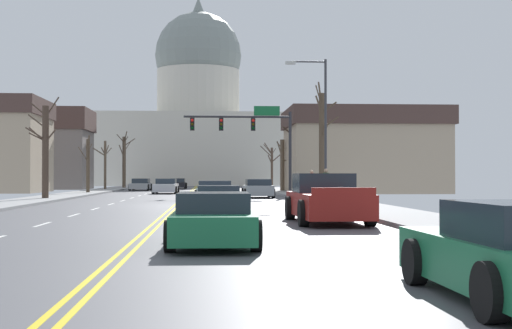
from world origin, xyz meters
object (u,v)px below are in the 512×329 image
at_px(street_lamp_right, 320,116).
at_px(sedan_near_05, 214,220).
at_px(sedan_near_03, 218,200).
at_px(bicycle_parked, 336,194).
at_px(sedan_oncoming_00, 166,187).
at_px(sedan_oncoming_02, 178,184).
at_px(signal_gantry, 251,131).
at_px(pickup_truck_near_04, 326,200).
at_px(sedan_near_00, 258,189).
at_px(pedestrian_01, 312,182).
at_px(sedan_near_02, 215,194).
at_px(sedan_oncoming_01, 141,185).
at_px(sedan_near_01, 212,192).
at_px(pedestrian_00, 326,183).

height_order(street_lamp_right, sedan_near_05, street_lamp_right).
bearing_deg(street_lamp_right, sedan_near_03, -117.65).
relative_size(street_lamp_right, bicycle_parked, 4.48).
bearing_deg(street_lamp_right, sedan_oncoming_00, 116.04).
distance_m(sedan_oncoming_00, sedan_oncoming_02, 21.99).
relative_size(signal_gantry, sedan_near_03, 1.75).
xyz_separation_m(sedan_near_03, pickup_truck_near_04, (3.41, -5.96, 0.18)).
height_order(pickup_truck_near_04, sedan_oncoming_02, pickup_truck_near_04).
height_order(sedan_oncoming_02, bicycle_parked, sedan_oncoming_02).
bearing_deg(sedan_near_00, signal_gantry, 93.70).
bearing_deg(pedestrian_01, pickup_truck_near_04, -96.97).
bearing_deg(sedan_near_03, signal_gantry, 83.41).
height_order(sedan_near_02, sedan_oncoming_02, sedan_near_02).
relative_size(sedan_near_00, bicycle_parked, 2.45).
xyz_separation_m(pickup_truck_near_04, bicycle_parked, (3.10, 15.60, -0.22)).
distance_m(signal_gantry, sedan_oncoming_00, 11.01).
distance_m(sedan_near_00, sedan_oncoming_01, 26.29).
height_order(sedan_near_00, sedan_oncoming_02, sedan_near_00).
distance_m(sedan_near_01, sedan_near_05, 26.76).
relative_size(street_lamp_right, sedan_near_01, 1.83).
relative_size(pickup_truck_near_04, pedestrian_01, 3.28).
height_order(signal_gantry, sedan_near_02, signal_gantry).
bearing_deg(pedestrian_00, sedan_near_01, 146.83).
distance_m(street_lamp_right, sedan_oncoming_02, 43.41).
bearing_deg(sedan_near_03, sedan_near_01, 90.80).
bearing_deg(sedan_near_01, sedan_oncoming_01, 102.88).
height_order(sedan_oncoming_02, pedestrian_01, pedestrian_01).
relative_size(sedan_oncoming_02, pedestrian_01, 2.53).
bearing_deg(pedestrian_00, sedan_oncoming_00, 114.25).
bearing_deg(signal_gantry, sedan_near_00, -86.30).
relative_size(sedan_near_00, pickup_truck_near_04, 0.77).
bearing_deg(sedan_oncoming_01, street_lamp_right, -68.29).
relative_size(sedan_near_00, sedan_oncoming_01, 0.93).
relative_size(pickup_truck_near_04, sedan_oncoming_00, 1.20).
bearing_deg(sedan_oncoming_00, sedan_near_00, -58.86).
bearing_deg(pickup_truck_near_04, sedan_near_01, 100.48).
bearing_deg(sedan_near_01, sedan_oncoming_00, 101.79).
bearing_deg(sedan_near_01, street_lamp_right, -20.08).
bearing_deg(sedan_near_03, sedan_near_02, 90.54).
bearing_deg(sedan_near_01, pedestrian_00, -33.17).
distance_m(sedan_near_02, sedan_oncoming_02, 46.18).
xyz_separation_m(street_lamp_right, sedan_near_01, (-6.09, 2.22, -4.29)).
height_order(signal_gantry, sedan_oncoming_00, signal_gantry).
bearing_deg(sedan_oncoming_01, sedan_oncoming_00, -75.62).
height_order(sedan_oncoming_01, pedestrian_00, pedestrian_00).
distance_m(sedan_near_03, sedan_oncoming_01, 44.76).
height_order(sedan_near_00, bicycle_parked, sedan_near_00).
xyz_separation_m(street_lamp_right, bicycle_parked, (0.61, -1.61, -4.35)).
xyz_separation_m(signal_gantry, sedan_near_01, (-2.92, -10.17, -4.24)).
height_order(sedan_oncoming_01, sedan_oncoming_02, sedan_oncoming_01).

